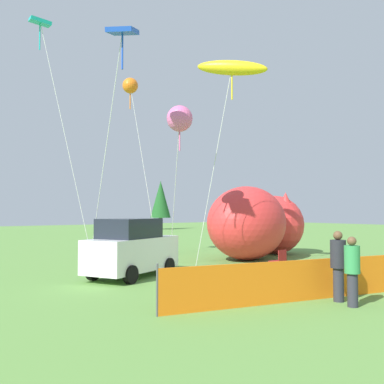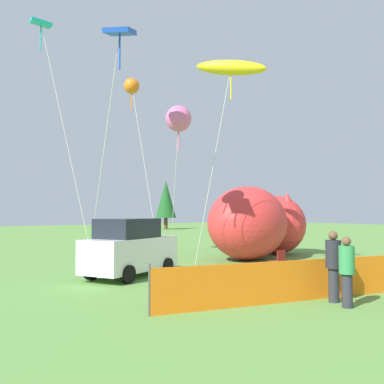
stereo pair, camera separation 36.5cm
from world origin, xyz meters
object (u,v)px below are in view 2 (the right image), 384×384
object	(u,v)px
parked_car	(130,248)
kite_blue_box	(119,37)
folding_chair	(278,260)
spectator_in_green_shirt	(347,269)
inflatable_cat	(258,225)
kite_orange_flower	(132,87)
spectator_in_red_shirt	(333,263)
kite_pink_octopus	(179,119)
kite_yellow_hero	(231,68)
kite_teal_diamond	(42,29)

from	to	relation	value
parked_car	kite_blue_box	bearing A→B (deg)	-159.55
folding_chair	spectator_in_green_shirt	distance (m)	5.82
inflatable_cat	parked_car	bearing A→B (deg)	172.72
spectator_in_green_shirt	kite_orange_flower	size ratio (longest dim) A/B	0.18
spectator_in_red_shirt	kite_pink_octopus	bearing A→B (deg)	91.47
parked_car	spectator_in_green_shirt	xyz separation A→B (m)	(2.12, -7.53, -0.08)
kite_blue_box	spectator_in_red_shirt	bearing A→B (deg)	-60.04
spectator_in_green_shirt	kite_blue_box	xyz separation A→B (m)	(-3.12, 6.47, 7.28)
parked_car	folding_chair	size ratio (longest dim) A/B	4.72
folding_chair	inflatable_cat	xyz separation A→B (m)	(3.17, 4.35, 1.14)
kite_orange_flower	kite_yellow_hero	bearing A→B (deg)	-87.12
parked_car	kite_orange_flower	distance (m)	11.17
folding_chair	kite_blue_box	xyz separation A→B (m)	(-6.05, 1.47, 7.71)
kite_yellow_hero	kite_pink_octopus	bearing A→B (deg)	144.85
folding_chair	kite_blue_box	world-z (taller)	kite_blue_box
kite_orange_flower	kite_blue_box	xyz separation A→B (m)	(-4.54, -7.81, -0.96)
kite_blue_box	folding_chair	bearing A→B (deg)	-13.62
spectator_in_green_shirt	kite_pink_octopus	xyz separation A→B (m)	(0.09, 7.67, 5.12)
kite_pink_octopus	kite_blue_box	size ratio (longest dim) A/B	0.77
spectator_in_green_shirt	kite_yellow_hero	bearing A→B (deg)	74.35
kite_pink_octopus	kite_orange_flower	bearing A→B (deg)	78.64
parked_car	inflatable_cat	world-z (taller)	inflatable_cat
folding_chair	kite_yellow_hero	size ratio (longest dim) A/B	0.10
kite_pink_octopus	parked_car	bearing A→B (deg)	-176.24
inflatable_cat	spectator_in_green_shirt	xyz separation A→B (m)	(-6.09, -9.36, -0.71)
kite_yellow_hero	spectator_in_red_shirt	bearing A→B (deg)	-104.69
spectator_in_red_shirt	kite_teal_diamond	distance (m)	16.33
spectator_in_red_shirt	kite_orange_flower	distance (m)	15.99
folding_chair	kite_yellow_hero	world-z (taller)	kite_yellow_hero
kite_yellow_hero	kite_orange_flower	distance (m)	7.90
kite_teal_diamond	kite_blue_box	bearing A→B (deg)	-84.29
kite_teal_diamond	kite_orange_flower	bearing A→B (deg)	12.83
inflatable_cat	kite_blue_box	xyz separation A→B (m)	(-9.22, -2.89, 6.58)
folding_chair	spectator_in_red_shirt	world-z (taller)	spectator_in_red_shirt
spectator_in_green_shirt	kite_yellow_hero	size ratio (longest dim) A/B	0.20
spectator_in_red_shirt	kite_orange_flower	world-z (taller)	kite_orange_flower
parked_car	kite_blue_box	xyz separation A→B (m)	(-1.01, -1.05, 7.21)
spectator_in_green_shirt	inflatable_cat	bearing A→B (deg)	56.94
kite_blue_box	kite_pink_octopus	bearing A→B (deg)	20.47
spectator_in_red_shirt	kite_teal_diamond	bearing A→B (deg)	107.96
kite_pink_octopus	kite_teal_diamond	bearing A→B (deg)	125.54
kite_blue_box	kite_orange_flower	bearing A→B (deg)	59.82
parked_car	kite_blue_box	distance (m)	7.35
kite_yellow_hero	kite_teal_diamond	world-z (taller)	kite_teal_diamond
spectator_in_red_shirt	kite_blue_box	size ratio (longest dim) A/B	0.22
inflatable_cat	kite_yellow_hero	xyz separation A→B (m)	(-4.28, -2.90, 6.49)
kite_orange_flower	kite_pink_octopus	size ratio (longest dim) A/B	1.46
kite_blue_box	inflatable_cat	bearing A→B (deg)	17.41
kite_yellow_hero	kite_orange_flower	world-z (taller)	kite_orange_flower
kite_yellow_hero	kite_pink_octopus	distance (m)	2.96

